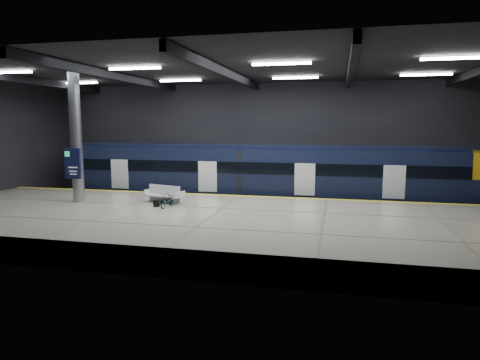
% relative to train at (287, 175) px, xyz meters
% --- Properties ---
extents(ground, '(30.00, 30.00, 0.00)m').
position_rel_train_xyz_m(ground, '(-2.44, -5.50, -2.06)').
color(ground, black).
rests_on(ground, ground).
extents(room_shell, '(30.10, 16.10, 8.05)m').
position_rel_train_xyz_m(room_shell, '(-2.44, -5.49, 3.66)').
color(room_shell, black).
rests_on(room_shell, ground).
extents(platform, '(30.00, 11.00, 1.10)m').
position_rel_train_xyz_m(platform, '(-2.44, -8.00, -1.51)').
color(platform, beige).
rests_on(platform, ground).
extents(safety_strip, '(30.00, 0.40, 0.01)m').
position_rel_train_xyz_m(safety_strip, '(-2.44, -2.75, -0.95)').
color(safety_strip, yellow).
rests_on(safety_strip, platform).
extents(rails, '(30.00, 1.52, 0.16)m').
position_rel_train_xyz_m(rails, '(-2.44, 0.00, -1.98)').
color(rails, gray).
rests_on(rails, ground).
extents(train, '(29.40, 2.84, 3.79)m').
position_rel_train_xyz_m(train, '(0.00, 0.00, 0.00)').
color(train, black).
rests_on(train, ground).
extents(bench, '(2.27, 1.45, 0.93)m').
position_rel_train_xyz_m(bench, '(-5.84, -5.73, -0.63)').
color(bench, '#595B60').
rests_on(bench, platform).
extents(bicycle, '(0.58, 1.52, 0.79)m').
position_rel_train_xyz_m(bicycle, '(-5.18, -6.88, -0.56)').
color(bicycle, '#99999E').
rests_on(bicycle, platform).
extents(pannier_bag, '(0.31, 0.20, 0.35)m').
position_rel_train_xyz_m(pannier_bag, '(-5.78, -6.88, -0.78)').
color(pannier_bag, black).
rests_on(pannier_bag, platform).
extents(info_column, '(0.90, 0.78, 6.90)m').
position_rel_train_xyz_m(info_column, '(-10.44, -6.52, 2.40)').
color(info_column, '#9EA0A5').
rests_on(info_column, platform).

